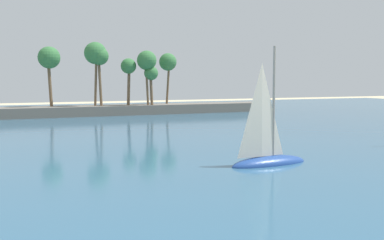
% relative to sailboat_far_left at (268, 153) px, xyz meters
% --- Properties ---
extents(sea, '(220.00, 109.87, 0.06)m').
position_rel_sailboat_far_left_xyz_m(sea, '(-10.64, 36.13, -0.89)').
color(sea, '#33607F').
rests_on(sea, ground).
extents(palm_headland, '(83.86, 6.42, 13.12)m').
position_rel_sailboat_far_left_xyz_m(palm_headland, '(-11.50, 50.91, 3.27)').
color(palm_headland, slate).
rests_on(palm_headland, ground).
extents(sailboat_far_left, '(6.70, 2.41, 9.54)m').
position_rel_sailboat_far_left_xyz_m(sailboat_far_left, '(0.00, 0.00, 0.00)').
color(sailboat_far_left, '#234793').
rests_on(sailboat_far_left, sea).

